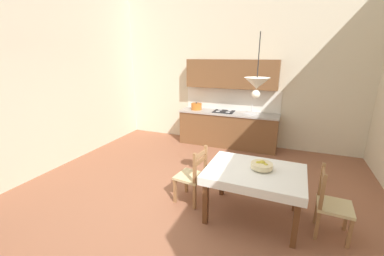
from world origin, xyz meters
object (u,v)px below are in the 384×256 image
Objects in this scene: dining_table at (254,178)px; dining_chair_tv_side at (193,176)px; dining_chair_window_side at (331,205)px; pendant_lamp at (257,84)px; fruit_bowl at (262,165)px; kitchen_cabinetry at (229,113)px.

dining_chair_tv_side is at bearing 176.46° from dining_table.
dining_chair_window_side is 1.16× the size of pendant_lamp.
pendant_lamp is (-0.06, -0.03, 1.32)m from dining_table.
fruit_bowl is at bearing 34.18° from pendant_lamp.
dining_table is 1.71× the size of pendant_lamp.
dining_chair_window_side is (1.96, -0.06, 0.00)m from dining_chair_tv_side.
pendant_lamp is at bearing -5.95° from dining_chair_tv_side.
dining_chair_window_side reaches higher than dining_table.
dining_chair_tv_side and dining_chair_window_side have the same top height.
dining_chair_tv_side reaches higher than dining_table.
pendant_lamp reaches higher than dining_chair_tv_side.
pendant_lamp is at bearing -145.82° from fruit_bowl.
fruit_bowl is at bearing 0.03° from dining_chair_tv_side.
dining_chair_tv_side is (0.11, -2.80, -0.41)m from kitchen_cabinetry.
kitchen_cabinetry is 2.83m from dining_chair_tv_side.
dining_table is 1.33m from pendant_lamp.
pendant_lamp is (-1.05, -0.03, 1.51)m from dining_chair_window_side.
dining_chair_tv_side is at bearing 174.05° from pendant_lamp.
pendant_lamp reaches higher than fruit_bowl.
dining_chair_tv_side is at bearing 178.24° from dining_chair_window_side.
dining_chair_window_side is at bearing -0.02° from dining_table.
kitchen_cabinetry is at bearing 110.66° from dining_table.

